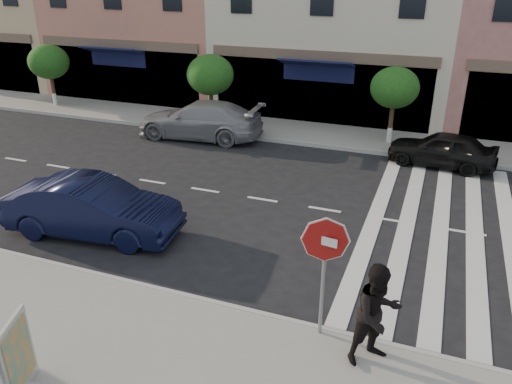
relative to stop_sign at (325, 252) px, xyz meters
name	(u,v)px	position (x,y,z in m)	size (l,w,h in m)	color
ground	(206,264)	(-3.28, 1.67, -1.98)	(120.00, 120.00, 0.00)	black
sidewalk_near	(114,364)	(-3.28, -2.08, -1.90)	(60.00, 4.50, 0.15)	gray
sidewalk_far	(318,134)	(-3.28, 12.67, -1.90)	(60.00, 3.00, 0.15)	gray
street_tree_wa	(49,62)	(-17.28, 12.47, 0.35)	(2.00, 2.00, 3.05)	#473323
street_tree_wb	(210,75)	(-8.28, 12.47, 0.33)	(2.10, 2.10, 3.06)	#473323
street_tree_c	(395,88)	(-0.28, 12.47, 0.38)	(1.90, 1.90, 3.04)	#473323
stop_sign	(325,252)	(0.00, 0.00, 0.00)	(0.88, 0.18, 2.52)	gray
walker	(377,315)	(1.07, -0.33, -0.85)	(0.95, 0.74, 1.95)	black
poster_board	(18,359)	(-4.22, -3.20, -1.13)	(0.43, 0.91, 1.44)	beige
car_near_mid	(93,208)	(-6.75, 1.97, -1.21)	(1.64, 4.69, 1.55)	black
car_far_left	(200,120)	(-7.95, 10.64, -1.20)	(2.17, 5.34, 1.55)	gray
car_far_mid	(442,149)	(1.79, 10.77, -1.33)	(1.52, 3.79, 1.29)	black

